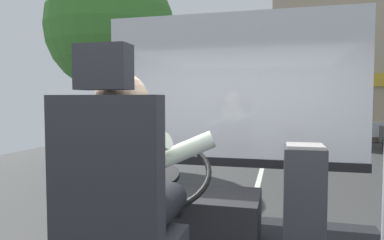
{
  "coord_description": "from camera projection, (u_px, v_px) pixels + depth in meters",
  "views": [
    {
      "loc": [
        0.46,
        -1.72,
        1.95
      ],
      "look_at": [
        -0.39,
        1.64,
        1.75
      ],
      "focal_mm": 32.48,
      "sensor_mm": 36.0,
      "label": 1
    }
  ],
  "objects": [
    {
      "name": "driver_seat",
      "position": [
        117.0,
        224.0,
        1.52
      ],
      "size": [
        0.48,
        0.48,
        1.34
      ],
      "color": "black",
      "rests_on": "bus_floor"
    },
    {
      "name": "bus_driver",
      "position": [
        129.0,
        179.0,
        1.63
      ],
      "size": [
        0.76,
        0.62,
        0.76
      ],
      "color": "black",
      "rests_on": "driver_seat"
    },
    {
      "name": "windshield_panel",
      "position": [
        231.0,
        107.0,
        3.35
      ],
      "size": [
        2.5,
        0.08,
        1.48
      ],
      "color": "silver"
    },
    {
      "name": "street_tree",
      "position": [
        111.0,
        29.0,
        9.82
      ],
      "size": [
        3.6,
        3.6,
        5.75
      ],
      "color": "#4C3828",
      "rests_on": "ground"
    },
    {
      "name": "steering_console",
      "position": [
        187.0,
        216.0,
        2.67
      ],
      "size": [
        1.1,
        1.02,
        0.82
      ],
      "color": "black",
      "rests_on": "bus_floor"
    },
    {
      "name": "parked_car_silver",
      "position": [
        379.0,
        124.0,
        17.11
      ],
      "size": [
        1.81,
        3.99,
        1.41
      ],
      "color": "silver",
      "rests_on": "ground"
    },
    {
      "name": "fare_box",
      "position": [
        304.0,
        207.0,
        2.28
      ],
      "size": [
        0.26,
        0.26,
        0.83
      ],
      "color": "#333338",
      "rests_on": "bus_floor"
    },
    {
      "name": "ground",
      "position": [
        263.0,
        165.0,
        10.41
      ],
      "size": [
        18.0,
        44.0,
        0.06
      ],
      "color": "#373737"
    }
  ]
}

